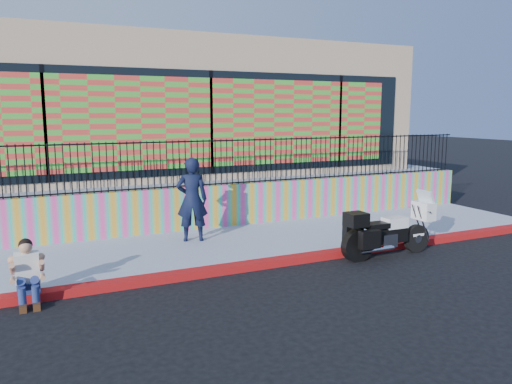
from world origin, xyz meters
TOP-DOWN VIEW (x-y plane):
  - ground at (0.00, 0.00)m, footprint 90.00×90.00m
  - red_curb at (0.00, 0.00)m, footprint 16.00×0.30m
  - sidewalk at (0.00, 1.65)m, footprint 16.00×3.00m
  - mural_wall at (0.00, 3.25)m, footprint 16.00×0.20m
  - metal_fence at (0.00, 3.25)m, footprint 15.80×0.04m
  - elevated_platform at (0.00, 8.35)m, footprint 16.00×10.00m
  - storefront_building at (0.00, 8.13)m, footprint 14.00×8.06m
  - police_motorcycle at (2.36, -0.45)m, footprint 2.26×0.75m
  - police_officer at (-1.23, 2.13)m, footprint 0.82×0.65m
  - seated_man at (-4.78, -0.17)m, footprint 0.54×0.71m

SIDE VIEW (x-z plane):
  - ground at x=0.00m, z-range 0.00..0.00m
  - red_curb at x=0.00m, z-range 0.00..0.15m
  - sidewalk at x=0.00m, z-range 0.00..0.15m
  - seated_man at x=-4.78m, z-range -0.08..0.98m
  - police_motorcycle at x=2.36m, z-range -0.11..1.29m
  - elevated_platform at x=0.00m, z-range 0.00..1.25m
  - mural_wall at x=0.00m, z-range 0.15..1.25m
  - police_officer at x=-1.23m, z-range 0.15..2.12m
  - metal_fence at x=0.00m, z-range 1.25..2.45m
  - storefront_building at x=0.00m, z-range 1.25..5.25m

